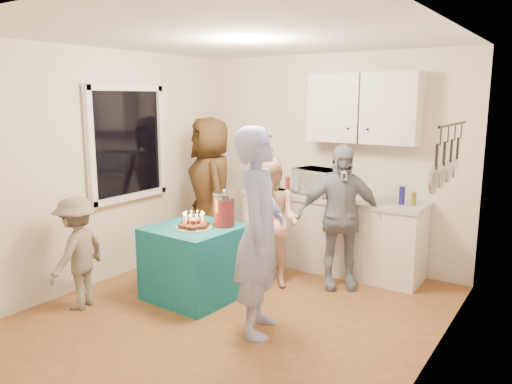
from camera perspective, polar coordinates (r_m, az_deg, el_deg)
The scene contains 19 objects.
floor at distance 5.01m, azimuth -2.27°, elevation -13.67°, with size 4.00×4.00×0.00m, color brown.
ceiling at distance 4.59m, azimuth -2.52°, elevation 17.35°, with size 4.00×4.00×0.00m, color white.
back_wall at distance 6.34m, azimuth 8.24°, elevation 3.66°, with size 3.60×3.60×0.00m, color silver.
left_wall at distance 5.86m, azimuth -16.85°, elevation 2.72°, with size 4.00×4.00×0.00m, color silver.
right_wall at distance 3.88m, azimuth 19.74°, elevation -1.36°, with size 4.00×4.00×0.00m, color silver.
window_night at distance 6.00m, azimuth -14.60°, elevation 5.42°, with size 0.04×1.00×1.20m, color black.
counter at distance 6.16m, azimuth 8.52°, elevation -4.81°, with size 2.20×0.58×0.86m, color white.
countertop at distance 6.06m, azimuth 8.64°, elevation -0.66°, with size 2.24×0.62×0.05m, color beige.
upper_cabinet at distance 5.96m, azimuth 12.20°, elevation 9.35°, with size 1.30×0.30×0.80m, color white.
pot_rack at distance 4.53m, azimuth 21.14°, elevation 4.05°, with size 0.12×1.00×0.60m, color black.
microwave at distance 6.10m, azimuth 7.08°, elevation 1.19°, with size 0.56×0.38×0.31m, color white.
party_table at distance 5.31m, azimuth -6.97°, elevation -7.92°, with size 0.85×0.85×0.76m, color #116A77.
donut_cake at distance 5.11m, azimuth -7.13°, elevation -3.17°, with size 0.38×0.38×0.18m, color #381C0C, non-canonical shape.
punch_jar at distance 5.15m, azimuth -3.65°, elevation -2.08°, with size 0.22×0.22×0.34m, color red.
man_birthday at distance 4.35m, azimuth 0.42°, elevation -4.59°, with size 0.67×0.44×1.84m, color #99A5DE.
woman_back_left at distance 6.37m, azimuth -5.20°, elevation 0.27°, with size 0.90×0.58×1.83m, color brown.
woman_back_center at distance 5.49m, azimuth 1.70°, elevation -3.50°, with size 0.70×0.55×1.44m, color #FFA285.
woman_back_right at distance 5.51m, azimuth 9.54°, elevation -2.84°, with size 0.93×0.39×1.58m, color #0F1F35.
child_near_left at distance 5.26m, azimuth -19.73°, elevation -6.54°, with size 0.73×0.42×1.13m, color #665D52.
Camera 1 is at (2.67, -3.70, 2.07)m, focal length 35.00 mm.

